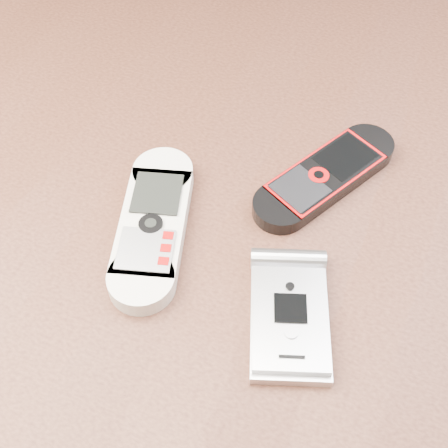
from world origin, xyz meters
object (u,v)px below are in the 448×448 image
table (219,295)px  nokia_black_red (325,176)px  motorola_razr (290,317)px  nokia_white (153,224)px

table → nokia_black_red: bearing=51.6°
table → nokia_black_red: (0.07, 0.08, 0.11)m
motorola_razr → nokia_black_red: bearing=76.3°
nokia_white → motorola_razr: bearing=-33.2°
nokia_white → nokia_black_red: bearing=25.6°
nokia_white → nokia_black_red: size_ratio=1.04×
nokia_white → nokia_black_red: 0.15m
table → nokia_black_red: nokia_black_red is taller
table → nokia_white: 0.13m
table → nokia_white: size_ratio=7.53×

